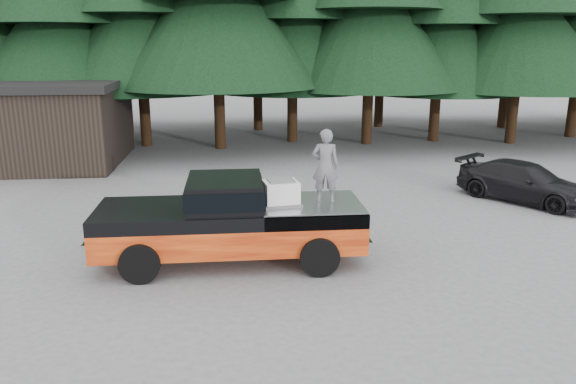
{
  "coord_description": "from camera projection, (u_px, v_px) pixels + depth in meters",
  "views": [
    {
      "loc": [
        -0.4,
        -11.33,
        4.79
      ],
      "look_at": [
        0.72,
        0.0,
        1.73
      ],
      "focal_mm": 35.0,
      "sensor_mm": 36.0,
      "label": 1
    }
  ],
  "objects": [
    {
      "name": "ground",
      "position": [
        255.0,
        269.0,
        12.17
      ],
      "size": [
        120.0,
        120.0,
        0.0
      ],
      "primitive_type": "plane",
      "color": "#525355",
      "rests_on": "ground"
    },
    {
      "name": "pickup_truck",
      "position": [
        231.0,
        233.0,
        12.48
      ],
      "size": [
        6.0,
        2.04,
        1.33
      ],
      "primitive_type": null,
      "color": "orange",
      "rests_on": "ground"
    },
    {
      "name": "truck_cab",
      "position": [
        225.0,
        191.0,
        12.22
      ],
      "size": [
        1.66,
        1.9,
        0.59
      ],
      "primitive_type": "cube",
      "color": "black",
      "rests_on": "pickup_truck"
    },
    {
      "name": "air_compressor",
      "position": [
        281.0,
        193.0,
        12.22
      ],
      "size": [
        0.82,
        0.72,
        0.5
      ],
      "primitive_type": "cube",
      "rotation": [
        0.0,
        0.0,
        0.16
      ],
      "color": "silver",
      "rests_on": "pickup_truck"
    },
    {
      "name": "man_on_bed",
      "position": [
        325.0,
        166.0,
        12.32
      ],
      "size": [
        0.66,
        0.5,
        1.64
      ],
      "primitive_type": "imported",
      "rotation": [
        0.0,
        0.0,
        2.95
      ],
      "color": "#5A5960",
      "rests_on": "pickup_truck"
    },
    {
      "name": "parked_car",
      "position": [
        524.0,
        182.0,
        17.26
      ],
      "size": [
        3.8,
        4.3,
        1.19
      ],
      "primitive_type": "imported",
      "rotation": [
        0.0,
        0.0,
        0.64
      ],
      "color": "black",
      "rests_on": "ground"
    },
    {
      "name": "utility_building",
      "position": [
        17.0,
        122.0,
        22.42
      ],
      "size": [
        8.4,
        6.4,
        3.3
      ],
      "color": "black",
      "rests_on": "ground"
    }
  ]
}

